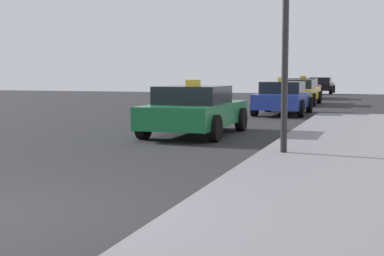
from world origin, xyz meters
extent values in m
cube|color=slate|center=(4.00, 0.00, 0.07)|extent=(4.00, 32.00, 0.15)
cylinder|color=black|center=(2.45, 5.21, 2.17)|extent=(0.12, 0.12, 4.03)
cube|color=#196638|center=(-0.41, 8.83, 0.54)|extent=(1.79, 4.16, 0.55)
cube|color=black|center=(-0.41, 8.63, 1.04)|extent=(1.58, 1.87, 0.45)
cube|color=yellow|center=(-0.41, 8.63, 1.35)|extent=(0.36, 0.14, 0.16)
cylinder|color=black|center=(-1.31, 10.16, 0.32)|extent=(0.22, 0.64, 0.64)
cylinder|color=black|center=(0.49, 10.16, 0.32)|extent=(0.22, 0.64, 0.64)
cylinder|color=black|center=(-1.31, 7.50, 0.32)|extent=(0.22, 0.64, 0.64)
cylinder|color=black|center=(0.49, 7.50, 0.32)|extent=(0.22, 0.64, 0.64)
cube|color=#233899|center=(0.57, 16.91, 0.54)|extent=(1.70, 4.10, 0.55)
cube|color=black|center=(0.57, 16.70, 1.04)|extent=(1.50, 1.85, 0.45)
cube|color=yellow|center=(0.57, 16.70, 1.35)|extent=(0.36, 0.14, 0.16)
cylinder|color=black|center=(-0.28, 18.22, 0.32)|extent=(0.22, 0.64, 0.64)
cylinder|color=black|center=(1.42, 18.22, 0.32)|extent=(0.22, 0.64, 0.64)
cylinder|color=black|center=(-0.28, 15.59, 0.32)|extent=(0.22, 0.64, 0.64)
cylinder|color=black|center=(1.42, 15.59, 0.32)|extent=(0.22, 0.64, 0.64)
cube|color=yellow|center=(0.18, 24.06, 0.54)|extent=(1.83, 4.55, 0.55)
cube|color=black|center=(0.18, 23.83, 1.04)|extent=(1.61, 2.05, 0.45)
cylinder|color=black|center=(-0.73, 25.51, 0.32)|extent=(0.22, 0.64, 0.64)
cylinder|color=black|center=(1.09, 25.51, 0.32)|extent=(0.22, 0.64, 0.64)
cylinder|color=black|center=(-0.73, 22.60, 0.32)|extent=(0.22, 0.64, 0.64)
cylinder|color=black|center=(1.09, 22.60, 0.32)|extent=(0.22, 0.64, 0.64)
cube|color=red|center=(-0.46, 31.32, 0.54)|extent=(1.82, 4.26, 0.55)
cube|color=black|center=(-0.46, 31.11, 1.04)|extent=(1.61, 1.92, 0.45)
cube|color=yellow|center=(-0.46, 31.11, 1.35)|extent=(0.36, 0.14, 0.16)
cylinder|color=black|center=(-1.38, 32.69, 0.32)|extent=(0.22, 0.64, 0.64)
cylinder|color=black|center=(0.45, 32.69, 0.32)|extent=(0.22, 0.64, 0.64)
cylinder|color=black|center=(-1.38, 29.96, 0.32)|extent=(0.22, 0.64, 0.64)
cylinder|color=black|center=(0.45, 29.96, 0.32)|extent=(0.22, 0.64, 0.64)
cube|color=black|center=(-0.25, 40.50, 0.54)|extent=(1.73, 4.33, 0.55)
cube|color=black|center=(-0.25, 40.28, 1.04)|extent=(1.53, 1.95, 0.45)
cylinder|color=black|center=(-1.12, 41.88, 0.32)|extent=(0.22, 0.64, 0.64)
cylinder|color=black|center=(0.62, 41.88, 0.32)|extent=(0.22, 0.64, 0.64)
cylinder|color=black|center=(-1.12, 39.11, 0.32)|extent=(0.22, 0.64, 0.64)
cylinder|color=black|center=(0.62, 39.11, 0.32)|extent=(0.22, 0.64, 0.64)
camera|label=1|loc=(4.08, -5.12, 1.59)|focal=53.15mm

